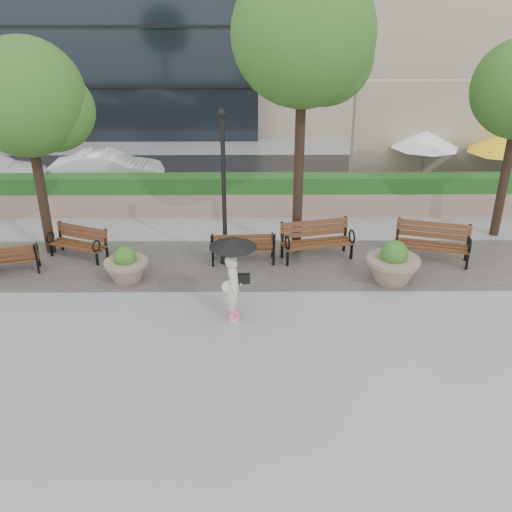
{
  "coord_description": "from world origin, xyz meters",
  "views": [
    {
      "loc": [
        0.66,
        -11.42,
        7.12
      ],
      "look_at": [
        0.76,
        1.23,
        1.1
      ],
      "focal_mm": 40.0,
      "sensor_mm": 36.0,
      "label": 1
    }
  ],
  "objects_px": {
    "bench_2": "(243,253)",
    "bench_4": "(431,251)",
    "bench_3": "(317,248)",
    "planter_left": "(126,267)",
    "car_right": "(108,169)",
    "pedestrian": "(233,270)",
    "bench_1": "(79,249)",
    "bench_0": "(8,265)",
    "lamppost": "(224,199)",
    "planter_right": "(393,266)"
  },
  "relations": [
    {
      "from": "bench_2",
      "to": "car_right",
      "type": "bearing_deg",
      "value": -54.63
    },
    {
      "from": "bench_1",
      "to": "planter_left",
      "type": "bearing_deg",
      "value": -17.78
    },
    {
      "from": "planter_left",
      "to": "bench_4",
      "type": "bearing_deg",
      "value": 7.27
    },
    {
      "from": "bench_4",
      "to": "planter_left",
      "type": "xyz_separation_m",
      "value": [
        -8.41,
        -1.07,
        0.05
      ]
    },
    {
      "from": "planter_left",
      "to": "bench_2",
      "type": "bearing_deg",
      "value": 18.69
    },
    {
      "from": "bench_2",
      "to": "bench_3",
      "type": "relative_size",
      "value": 0.86
    },
    {
      "from": "bench_3",
      "to": "bench_4",
      "type": "height_order",
      "value": "bench_4"
    },
    {
      "from": "car_right",
      "to": "pedestrian",
      "type": "height_order",
      "value": "pedestrian"
    },
    {
      "from": "planter_left",
      "to": "car_right",
      "type": "height_order",
      "value": "car_right"
    },
    {
      "from": "bench_3",
      "to": "bench_4",
      "type": "xyz_separation_m",
      "value": [
        3.22,
        -0.21,
        0.01
      ]
    },
    {
      "from": "bench_2",
      "to": "pedestrian",
      "type": "bearing_deg",
      "value": 84.09
    },
    {
      "from": "lamppost",
      "to": "bench_0",
      "type": "bearing_deg",
      "value": -174.21
    },
    {
      "from": "bench_3",
      "to": "planter_right",
      "type": "height_order",
      "value": "planter_right"
    },
    {
      "from": "bench_1",
      "to": "bench_2",
      "type": "xyz_separation_m",
      "value": [
        4.73,
        -0.36,
        0.02
      ]
    },
    {
      "from": "bench_4",
      "to": "bench_1",
      "type": "bearing_deg",
      "value": -166.29
    },
    {
      "from": "bench_2",
      "to": "planter_right",
      "type": "distance_m",
      "value": 4.13
    },
    {
      "from": "bench_0",
      "to": "pedestrian",
      "type": "distance_m",
      "value": 6.68
    },
    {
      "from": "lamppost",
      "to": "pedestrian",
      "type": "distance_m",
      "value": 2.99
    },
    {
      "from": "pedestrian",
      "to": "bench_3",
      "type": "bearing_deg",
      "value": -32.73
    },
    {
      "from": "bench_3",
      "to": "bench_0",
      "type": "bearing_deg",
      "value": 173.03
    },
    {
      "from": "planter_left",
      "to": "car_right",
      "type": "relative_size",
      "value": 0.27
    },
    {
      "from": "bench_3",
      "to": "car_right",
      "type": "relative_size",
      "value": 0.5
    },
    {
      "from": "bench_0",
      "to": "bench_3",
      "type": "xyz_separation_m",
      "value": [
        8.48,
        0.9,
        0.06
      ]
    },
    {
      "from": "bench_2",
      "to": "planter_left",
      "type": "relative_size",
      "value": 1.58
    },
    {
      "from": "lamppost",
      "to": "car_right",
      "type": "height_order",
      "value": "lamppost"
    },
    {
      "from": "lamppost",
      "to": "car_right",
      "type": "bearing_deg",
      "value": 124.96
    },
    {
      "from": "bench_1",
      "to": "pedestrian",
      "type": "distance_m",
      "value": 5.71
    },
    {
      "from": "bench_1",
      "to": "bench_2",
      "type": "height_order",
      "value": "bench_2"
    },
    {
      "from": "planter_left",
      "to": "lamppost",
      "type": "bearing_deg",
      "value": 20.86
    },
    {
      "from": "bench_0",
      "to": "lamppost",
      "type": "bearing_deg",
      "value": 170.2
    },
    {
      "from": "bench_2",
      "to": "planter_left",
      "type": "distance_m",
      "value": 3.25
    },
    {
      "from": "planter_right",
      "to": "pedestrian",
      "type": "height_order",
      "value": "pedestrian"
    },
    {
      "from": "car_right",
      "to": "bench_1",
      "type": "bearing_deg",
      "value": -176.57
    },
    {
      "from": "bench_2",
      "to": "bench_4",
      "type": "bearing_deg",
      "value": 177.86
    },
    {
      "from": "bench_4",
      "to": "planter_left",
      "type": "bearing_deg",
      "value": -157.17
    },
    {
      "from": "bench_1",
      "to": "planter_right",
      "type": "relative_size",
      "value": 1.29
    },
    {
      "from": "bench_0",
      "to": "lamppost",
      "type": "distance_m",
      "value": 6.14
    },
    {
      "from": "bench_0",
      "to": "planter_right",
      "type": "distance_m",
      "value": 10.34
    },
    {
      "from": "bench_4",
      "to": "bench_0",
      "type": "bearing_deg",
      "value": -161.1
    },
    {
      "from": "bench_1",
      "to": "bench_4",
      "type": "height_order",
      "value": "bench_4"
    },
    {
      "from": "bench_2",
      "to": "bench_3",
      "type": "bearing_deg",
      "value": -175.8
    },
    {
      "from": "bench_4",
      "to": "pedestrian",
      "type": "distance_m",
      "value": 6.33
    },
    {
      "from": "bench_1",
      "to": "bench_3",
      "type": "xyz_separation_m",
      "value": [
        6.83,
        -0.11,
        0.05
      ]
    },
    {
      "from": "car_right",
      "to": "bench_3",
      "type": "bearing_deg",
      "value": -133.26
    },
    {
      "from": "pedestrian",
      "to": "car_right",
      "type": "bearing_deg",
      "value": 30.47
    },
    {
      "from": "bench_4",
      "to": "planter_right",
      "type": "height_order",
      "value": "planter_right"
    },
    {
      "from": "bench_2",
      "to": "car_right",
      "type": "height_order",
      "value": "car_right"
    },
    {
      "from": "planter_left",
      "to": "planter_right",
      "type": "height_order",
      "value": "planter_right"
    },
    {
      "from": "lamppost",
      "to": "car_right",
      "type": "xyz_separation_m",
      "value": [
        -4.81,
        6.88,
        -1.22
      ]
    },
    {
      "from": "bench_0",
      "to": "pedestrian",
      "type": "bearing_deg",
      "value": 144.05
    }
  ]
}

